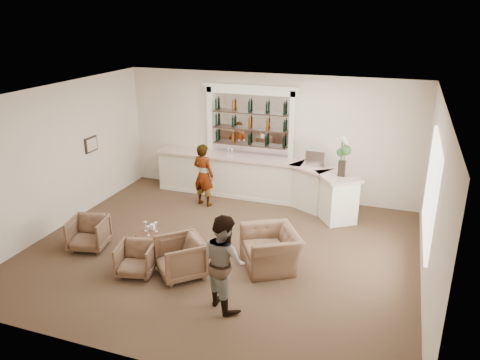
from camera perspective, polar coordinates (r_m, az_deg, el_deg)
name	(u,v)px	position (r m, az deg, el deg)	size (l,w,h in m)	color
ground	(222,250)	(10.09, -2.26, -8.54)	(8.00, 8.00, 0.00)	brown
room_shell	(240,136)	(9.79, -0.02, 5.33)	(8.04, 7.02, 3.32)	beige
bar_counter	(257,179)	(12.49, 2.06, 0.13)	(5.72, 1.80, 1.14)	white
back_bar_alcove	(250,121)	(12.56, 1.24, 7.18)	(2.64, 0.25, 3.00)	white
cocktail_table	(151,243)	(10.00, -10.80, -7.59)	(0.61, 0.61, 0.50)	#4F2E22
sommelier	(204,175)	(12.07, -4.47, 0.61)	(0.60, 0.39, 1.65)	gray
guest	(224,262)	(7.97, -1.97, -9.92)	(0.82, 0.64, 1.69)	gray
armchair_left	(89,233)	(10.53, -17.98, -6.19)	(0.74, 0.76, 0.69)	brown
armchair_center	(136,259)	(9.34, -12.55, -9.37)	(0.67, 0.69, 0.63)	brown
armchair_right	(181,258)	(9.10, -7.25, -9.36)	(0.82, 0.84, 0.77)	brown
armchair_far	(271,249)	(9.36, 3.75, -8.39)	(1.16, 1.02, 0.76)	brown
espresso_machine	(316,157)	(11.89, 9.30, 2.76)	(0.47, 0.40, 0.42)	silver
flower_vase	(343,154)	(11.13, 12.43, 3.15)	(0.25, 0.25, 0.96)	black
wine_glass_bar_left	(229,151)	(12.58, -1.41, 3.50)	(0.07, 0.07, 0.21)	white
wine_glass_bar_right	(232,153)	(12.48, -0.99, 3.37)	(0.07, 0.07, 0.21)	white
wine_glass_tbl_a	(145,226)	(9.92, -11.45, -5.57)	(0.07, 0.07, 0.21)	white
wine_glass_tbl_b	(156,227)	(9.86, -10.20, -5.66)	(0.07, 0.07, 0.21)	white
wine_glass_tbl_c	(148,231)	(9.72, -11.11, -6.10)	(0.07, 0.07, 0.21)	white
napkin_holder	(153,227)	(9.98, -10.62, -5.64)	(0.08, 0.08, 0.12)	white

